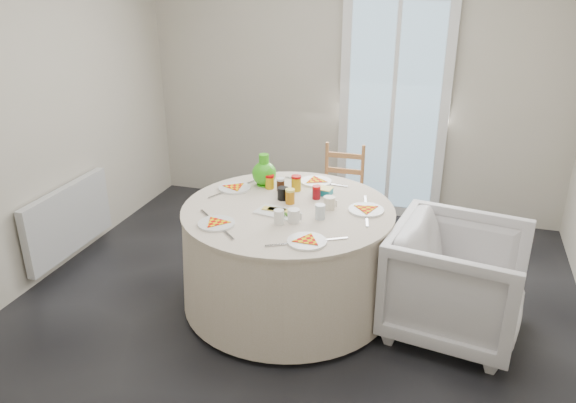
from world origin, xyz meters
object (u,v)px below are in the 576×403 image
(armchair, at_px, (457,280))
(green_pitcher, at_px, (264,170))
(table, at_px, (288,257))
(wooden_chair, at_px, (340,189))
(radiator, at_px, (69,220))

(armchair, relative_size, green_pitcher, 3.58)
(armchair, bearing_deg, green_pitcher, 84.62)
(armchair, xyz_separation_m, green_pitcher, (-1.45, 0.37, 0.48))
(table, bearing_deg, wooden_chair, 83.64)
(radiator, xyz_separation_m, table, (1.88, -0.07, -0.01))
(table, relative_size, green_pitcher, 6.35)
(table, bearing_deg, green_pitcher, 129.42)
(radiator, distance_m, table, 1.88)
(table, distance_m, wooden_chair, 1.16)
(armchair, bearing_deg, wooden_chair, 50.49)
(radiator, relative_size, table, 0.67)
(table, xyz_separation_m, armchair, (1.15, -0.01, 0.02))
(radiator, distance_m, armchair, 3.03)
(radiator, distance_m, green_pitcher, 1.68)
(table, distance_m, green_pitcher, 0.68)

